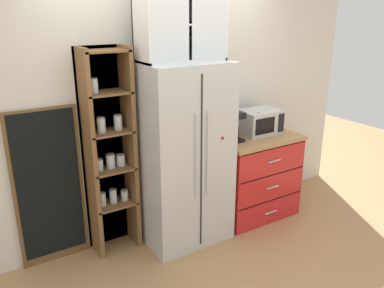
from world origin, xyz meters
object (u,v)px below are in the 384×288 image
object	(u,v)px
refrigerator	(183,154)
microwave	(259,122)
coffee_maker	(232,126)
chalkboard_menu	(49,188)
mug_charcoal	(255,131)
bottle_amber	(258,126)

from	to	relation	value
refrigerator	microwave	world-z (taller)	refrigerator
coffee_maker	chalkboard_menu	world-z (taller)	chalkboard_menu
coffee_maker	chalkboard_menu	xyz separation A→B (m)	(-1.80, 0.28, -0.36)
coffee_maker	mug_charcoal	distance (m)	0.33
refrigerator	chalkboard_menu	xyz separation A→B (m)	(-1.21, 0.29, -0.16)
refrigerator	microwave	size ratio (longest dim) A/B	4.05
refrigerator	bottle_amber	world-z (taller)	refrigerator
refrigerator	bottle_amber	bearing A→B (deg)	-2.03
refrigerator	chalkboard_menu	bearing A→B (deg)	166.54
coffee_maker	refrigerator	bearing A→B (deg)	-179.11
bottle_amber	chalkboard_menu	world-z (taller)	chalkboard_menu
coffee_maker	bottle_amber	size ratio (longest dim) A/B	1.19
coffee_maker	chalkboard_menu	size ratio (longest dim) A/B	0.21
microwave	bottle_amber	xyz separation A→B (m)	(-0.09, -0.08, -0.02)
microwave	chalkboard_menu	distance (m)	2.25
coffee_maker	mug_charcoal	world-z (taller)	coffee_maker
microwave	mug_charcoal	xyz separation A→B (m)	(-0.09, -0.05, -0.08)
refrigerator	coffee_maker	distance (m)	0.62
refrigerator	coffee_maker	xyz separation A→B (m)	(0.59, 0.01, 0.19)
microwave	refrigerator	bearing A→B (deg)	-177.07
microwave	bottle_amber	size ratio (longest dim) A/B	1.69
refrigerator	coffee_maker	bearing A→B (deg)	0.89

